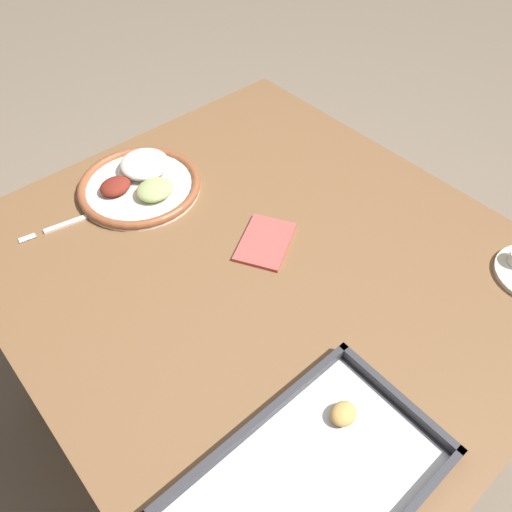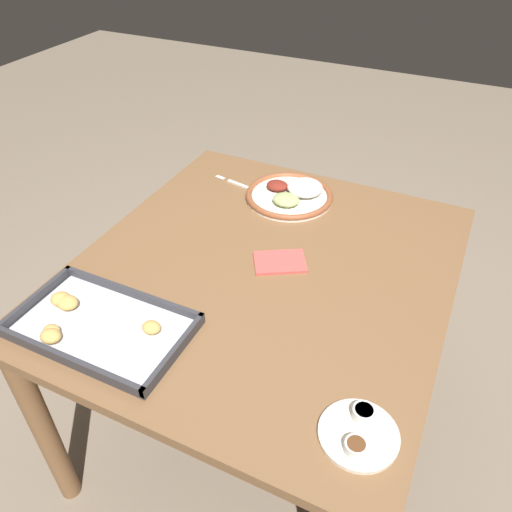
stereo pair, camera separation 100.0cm
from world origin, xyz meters
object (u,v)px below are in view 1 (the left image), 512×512
Objects in this scene: baking_tray at (302,494)px; napkin at (265,242)px; dinner_plate at (140,183)px; fork at (73,222)px.

baking_tray is 2.45× the size of napkin.
napkin is at bearing 107.13° from dinner_plate.
dinner_plate is at bearing -72.87° from napkin.
dinner_plate reaches higher than baking_tray.
baking_tray is (0.02, 0.73, 0.01)m from fork.
dinner_plate is 0.76m from baking_tray.
fork is at bearing 0.01° from dinner_plate.
fork is (0.18, 0.00, -0.01)m from dinner_plate.
fork is at bearing -49.61° from napkin.
fork is 0.50× the size of baking_tray.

